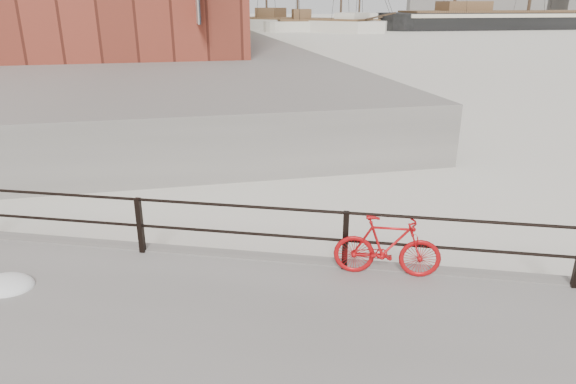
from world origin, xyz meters
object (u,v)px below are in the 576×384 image
at_px(barque_black, 525,29).
at_px(schooner_left, 328,31).
at_px(workboat_near, 84,68).
at_px(workboat_far, 118,49).
at_px(bicycle, 387,246).
at_px(schooner_mid, 302,31).

height_order(barque_black, schooner_left, barque_black).
distance_m(barque_black, schooner_left, 35.55).
xyz_separation_m(schooner_left, workboat_near, (-12.64, -51.46, 0.00)).
bearing_deg(workboat_near, workboat_far, 90.69).
bearing_deg(bicycle, workboat_near, 126.47).
bearing_deg(schooner_mid, workboat_far, -84.78).
xyz_separation_m(bicycle, workboat_near, (-21.06, 27.20, -0.85)).
relative_size(schooner_mid, workboat_far, 2.66).
xyz_separation_m(bicycle, schooner_left, (-8.42, 78.67, -0.85)).
bearing_deg(barque_black, schooner_left, -178.50).
xyz_separation_m(schooner_mid, workboat_far, (-13.05, -37.80, 0.00)).
relative_size(barque_black, workboat_near, 5.46).
distance_m(barque_black, workboat_near, 78.95).
height_order(schooner_left, workboat_near, schooner_left).
relative_size(bicycle, workboat_near, 0.15).
distance_m(schooner_mid, schooner_left, 4.52).
bearing_deg(barque_black, workboat_near, -145.15).
bearing_deg(workboat_near, schooner_mid, 63.61).
bearing_deg(bicycle, workboat_far, 120.43).
bearing_deg(schooner_left, bicycle, -100.89).
distance_m(bicycle, schooner_mid, 80.71).
bearing_deg(workboat_far, bicycle, -78.75).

